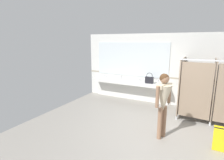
# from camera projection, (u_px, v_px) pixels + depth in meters

# --- Properties ---
(ground_plane) EXTENTS (7.62, 5.92, 0.10)m
(ground_plane) POSITION_uv_depth(u_px,v_px,m) (159.00, 139.00, 4.57)
(ground_plane) COLOR gray
(wall_back) EXTENTS (7.62, 0.12, 2.70)m
(wall_back) POSITION_uv_depth(u_px,v_px,m) (178.00, 70.00, 6.63)
(wall_back) COLOR silver
(wall_back) RESTS_ON ground_plane
(wall_back_tile_band) EXTENTS (7.62, 0.01, 0.06)m
(wall_back_tile_band) POSITION_uv_depth(u_px,v_px,m) (177.00, 78.00, 6.64)
(wall_back_tile_band) COLOR #9E937F
(wall_back_tile_band) RESTS_ON wall_back
(vanity_counter) EXTENTS (3.17, 0.52, 0.96)m
(vanity_counter) POSITION_uv_depth(u_px,v_px,m) (129.00, 85.00, 7.39)
(vanity_counter) COLOR silver
(vanity_counter) RESTS_ON ground_plane
(mirror_panel) EXTENTS (3.07, 0.02, 1.36)m
(mirror_panel) POSITION_uv_depth(u_px,v_px,m) (131.00, 59.00, 7.32)
(mirror_panel) COLOR silver
(mirror_panel) RESTS_ON wall_back
(bathroom_stalls) EXTENTS (1.92, 1.36, 1.91)m
(bathroom_stalls) POSITION_uv_depth(u_px,v_px,m) (213.00, 89.00, 5.36)
(bathroom_stalls) COLOR #84705B
(bathroom_stalls) RESTS_ON ground_plane
(person_standing) EXTENTS (0.52, 0.54, 1.66)m
(person_standing) POSITION_uv_depth(u_px,v_px,m) (163.00, 98.00, 4.35)
(person_standing) COLOR #8C664C
(person_standing) RESTS_ON ground_plane
(handbag) EXTENTS (0.31, 0.10, 0.41)m
(handbag) POSITION_uv_depth(u_px,v_px,m) (149.00, 80.00, 6.72)
(handbag) COLOR black
(handbag) RESTS_ON vanity_counter
(soap_dispenser) EXTENTS (0.07, 0.07, 0.18)m
(soap_dispenser) POSITION_uv_depth(u_px,v_px,m) (149.00, 80.00, 7.03)
(soap_dispenser) COLOR white
(soap_dispenser) RESTS_ON vanity_counter
(paper_cup) EXTENTS (0.07, 0.07, 0.09)m
(paper_cup) POSITION_uv_depth(u_px,v_px,m) (117.00, 78.00, 7.44)
(paper_cup) COLOR white
(paper_cup) RESTS_ON vanity_counter
(wet_floor_sign) EXTENTS (0.28, 0.19, 0.56)m
(wet_floor_sign) POSITION_uv_depth(u_px,v_px,m) (220.00, 139.00, 3.93)
(wet_floor_sign) COLOR yellow
(wet_floor_sign) RESTS_ON ground_plane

